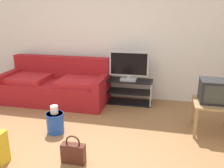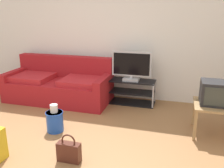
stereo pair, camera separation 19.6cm
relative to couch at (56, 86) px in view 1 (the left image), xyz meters
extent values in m
cube|color=olive|center=(0.78, -1.88, -0.32)|extent=(9.00, 9.80, 0.02)
cube|color=silver|center=(0.78, 0.57, 1.04)|extent=(9.00, 0.10, 2.70)
cube|color=maroon|center=(0.00, -0.05, -0.11)|extent=(2.08, 0.92, 0.42)
cube|color=maroon|center=(0.00, 0.31, 0.33)|extent=(2.08, 0.20, 0.45)
cube|color=maroon|center=(-0.97, -0.05, 0.18)|extent=(0.14, 0.92, 0.16)
cube|color=maroon|center=(0.97, -0.05, 0.18)|extent=(0.14, 0.92, 0.16)
cube|color=#AF2026|center=(-0.57, -0.11, 0.15)|extent=(0.83, 0.64, 0.10)
cube|color=#AF2026|center=(0.57, -0.11, 0.15)|extent=(0.83, 0.64, 0.10)
cube|color=black|center=(1.45, 0.21, 0.15)|extent=(0.93, 0.39, 0.02)
cube|color=black|center=(1.45, 0.21, -0.08)|extent=(0.89, 0.38, 0.02)
cube|color=black|center=(1.45, 0.21, -0.30)|extent=(0.93, 0.39, 0.02)
cylinder|color=#B7B7BC|center=(1.00, 0.02, -0.08)|extent=(0.03, 0.03, 0.47)
cylinder|color=#B7B7BC|center=(1.89, 0.02, -0.08)|extent=(0.03, 0.03, 0.47)
cylinder|color=#B7B7BC|center=(1.00, 0.39, -0.08)|extent=(0.03, 0.03, 0.47)
cylinder|color=#B7B7BC|center=(1.89, 0.39, -0.08)|extent=(0.03, 0.03, 0.47)
cube|color=#B2B2B7|center=(1.45, 0.19, 0.18)|extent=(0.30, 0.22, 0.05)
cube|color=#B2B2B7|center=(1.45, 0.19, 0.23)|extent=(0.05, 0.04, 0.04)
cube|color=#B2B2B7|center=(1.45, 0.19, 0.48)|extent=(0.75, 0.04, 0.47)
cube|color=black|center=(1.45, 0.16, 0.48)|extent=(0.69, 0.01, 0.41)
cube|color=#9E7A4C|center=(2.86, -0.71, 0.14)|extent=(0.57, 0.57, 0.03)
cube|color=#9E7A4C|center=(2.60, -0.96, -0.09)|extent=(0.04, 0.04, 0.44)
cube|color=#9E7A4C|center=(2.60, -0.45, -0.09)|extent=(0.04, 0.04, 0.44)
cube|color=#232326|center=(2.86, -0.69, 0.33)|extent=(0.43, 0.36, 0.34)
cube|color=#333833|center=(2.86, -0.87, 0.33)|extent=(0.35, 0.01, 0.26)
cylinder|color=#A4851A|center=(0.27, -2.01, -0.09)|extent=(0.04, 0.04, 0.32)
cube|color=#4C2319|center=(1.12, -1.91, -0.19)|extent=(0.29, 0.11, 0.24)
torus|color=#4C2319|center=(1.12, -1.91, -0.04)|extent=(0.18, 0.02, 0.18)
cylinder|color=blue|center=(0.57, -1.26, -0.16)|extent=(0.25, 0.25, 0.31)
cylinder|color=blue|center=(0.57, -1.26, -0.01)|extent=(0.27, 0.27, 0.02)
cylinder|color=white|center=(0.57, -1.26, 0.05)|extent=(0.11, 0.11, 0.14)
camera|label=1|loc=(2.13, -4.27, 1.45)|focal=38.62mm
camera|label=2|loc=(2.32, -4.22, 1.45)|focal=38.62mm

